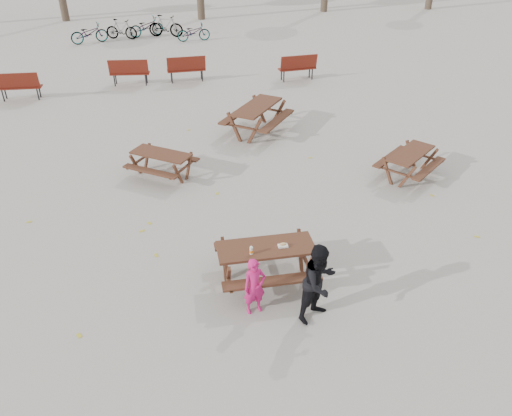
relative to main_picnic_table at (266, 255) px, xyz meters
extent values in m
plane|color=gray|center=(0.00, 0.00, -0.59)|extent=(80.00, 80.00, 0.00)
cube|color=#3B2015|center=(0.00, 0.00, 0.16)|extent=(1.80, 0.70, 0.05)
cube|color=#3B2015|center=(0.00, -0.60, -0.14)|extent=(1.80, 0.25, 0.05)
cube|color=#3B2015|center=(0.00, 0.60, -0.14)|extent=(1.80, 0.25, 0.05)
cylinder|color=#3B2015|center=(-0.75, -0.30, -0.22)|extent=(0.08, 0.08, 0.73)
cylinder|color=#3B2015|center=(-0.75, 0.30, -0.22)|extent=(0.08, 0.08, 0.73)
cylinder|color=#3B2015|center=(0.75, -0.30, -0.22)|extent=(0.08, 0.08, 0.73)
cylinder|color=#3B2015|center=(0.75, 0.30, -0.22)|extent=(0.08, 0.08, 0.73)
cube|color=white|center=(0.31, -0.06, 0.21)|extent=(0.18, 0.11, 0.03)
ellipsoid|color=tan|center=(0.31, -0.06, 0.25)|extent=(0.14, 0.06, 0.05)
cylinder|color=silver|center=(-0.30, -0.17, 0.26)|extent=(0.06, 0.06, 0.15)
cylinder|color=orange|center=(-0.30, -0.17, 0.25)|extent=(0.07, 0.07, 0.05)
cylinder|color=white|center=(-0.30, -0.17, 0.35)|extent=(0.03, 0.03, 0.02)
imported|color=#C31863|center=(-0.36, -0.80, -0.04)|extent=(0.45, 0.34, 1.10)
imported|color=black|center=(0.69, -1.12, 0.16)|extent=(0.91, 0.86, 1.49)
imported|color=black|center=(-5.05, 19.64, -0.10)|extent=(1.94, 1.19, 0.96)
imported|color=black|center=(-3.50, 20.20, -0.09)|extent=(1.71, 1.00, 0.99)
imported|color=black|center=(-2.23, 20.61, -0.10)|extent=(1.96, 1.30, 0.98)
imported|color=black|center=(-1.23, 20.29, -0.04)|extent=(1.90, 1.05, 1.10)
imported|color=black|center=(0.12, 19.14, -0.15)|extent=(1.72, 0.74, 0.88)
camera|label=1|loc=(-1.53, -7.25, 5.63)|focal=35.00mm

